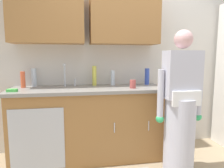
# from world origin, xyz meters

# --- Properties ---
(kitchen_wall_with_uppers) EXTENTS (4.80, 0.44, 2.70)m
(kitchen_wall_with_uppers) POSITION_xyz_m (-0.14, 0.99, 1.48)
(kitchen_wall_with_uppers) COLOR beige
(kitchen_wall_with_uppers) RESTS_ON ground
(counter_cabinet) EXTENTS (1.90, 0.62, 0.90)m
(counter_cabinet) POSITION_xyz_m (-0.55, 0.70, 0.45)
(counter_cabinet) COLOR #9E6B38
(counter_cabinet) RESTS_ON ground
(countertop) EXTENTS (1.96, 0.66, 0.04)m
(countertop) POSITION_xyz_m (-0.55, 0.70, 0.92)
(countertop) COLOR gray
(countertop) RESTS_ON counter_cabinet
(sink) EXTENTS (0.50, 0.36, 0.35)m
(sink) POSITION_xyz_m (-0.81, 0.71, 0.93)
(sink) COLOR #B7BABF
(sink) RESTS_ON counter_cabinet
(person_at_sink) EXTENTS (0.55, 0.34, 1.62)m
(person_at_sink) POSITION_xyz_m (0.44, 0.14, 0.69)
(person_at_sink) COLOR white
(person_at_sink) RESTS_ON ground
(bottle_cleaner_spray) EXTENTS (0.06, 0.06, 0.21)m
(bottle_cleaner_spray) POSITION_xyz_m (-1.38, 0.84, 1.04)
(bottle_cleaner_spray) COLOR #E05933
(bottle_cleaner_spray) RESTS_ON countertop
(bottle_dish_liquid) EXTENTS (0.06, 0.06, 0.27)m
(bottle_dish_liquid) POSITION_xyz_m (-0.46, 0.90, 1.07)
(bottle_dish_liquid) COLOR #D8D14C
(bottle_dish_liquid) RESTS_ON countertop
(bottle_water_tall) EXTENTS (0.07, 0.07, 0.24)m
(bottle_water_tall) POSITION_xyz_m (-1.26, 0.93, 1.06)
(bottle_water_tall) COLOR silver
(bottle_water_tall) RESTS_ON countertop
(bottle_water_short) EXTENTS (0.06, 0.06, 0.21)m
(bottle_water_short) POSITION_xyz_m (-0.20, 0.87, 1.04)
(bottle_water_short) COLOR silver
(bottle_water_short) RESTS_ON countertop
(bottle_soap) EXTENTS (0.06, 0.06, 0.23)m
(bottle_soap) POSITION_xyz_m (0.29, 0.86, 1.05)
(bottle_soap) COLOR #334CB2
(bottle_soap) RESTS_ON countertop
(cup_by_sink) EXTENTS (0.08, 0.08, 0.10)m
(cup_by_sink) POSITION_xyz_m (0.00, 0.56, 0.99)
(cup_by_sink) COLOR #B24C47
(cup_by_sink) RESTS_ON countertop
(sponge) EXTENTS (0.11, 0.07, 0.03)m
(sponge) POSITION_xyz_m (-1.42, 0.54, 0.96)
(sponge) COLOR #4CBF4C
(sponge) RESTS_ON countertop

